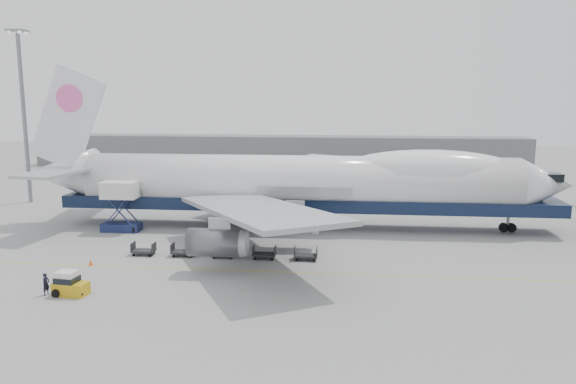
# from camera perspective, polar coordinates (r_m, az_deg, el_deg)

# --- Properties ---
(ground) EXTENTS (260.00, 260.00, 0.00)m
(ground) POSITION_cam_1_polar(r_m,az_deg,el_deg) (57.96, 0.03, -6.31)
(ground) COLOR gray
(ground) RESTS_ON ground
(apron_line) EXTENTS (60.00, 0.15, 0.01)m
(apron_line) POSITION_cam_1_polar(r_m,az_deg,el_deg) (52.26, -0.66, -8.13)
(apron_line) COLOR gold
(apron_line) RESTS_ON ground
(hangar) EXTENTS (110.00, 8.00, 7.00)m
(hangar) POSITION_cam_1_polar(r_m,az_deg,el_deg) (126.99, -1.17, 4.15)
(hangar) COLOR slate
(hangar) RESTS_ON ground
(floodlight_mast) EXTENTS (2.40, 2.40, 25.43)m
(floodlight_mast) POSITION_cam_1_polar(r_m,az_deg,el_deg) (92.67, -25.29, 7.77)
(floodlight_mast) COLOR slate
(floodlight_mast) RESTS_ON ground
(airliner) EXTENTS (67.00, 55.30, 19.98)m
(airliner) POSITION_cam_1_polar(r_m,az_deg,el_deg) (68.38, 1.62, 1.01)
(airliner) COLOR white
(airliner) RESTS_ON ground
(catering_truck) EXTENTS (4.55, 3.21, 5.99)m
(catering_truck) POSITION_cam_1_polar(r_m,az_deg,el_deg) (69.65, -16.65, -1.08)
(catering_truck) COLOR #19234D
(catering_truck) RESTS_ON ground
(baggage_tug) EXTENTS (2.86, 1.75, 1.98)m
(baggage_tug) POSITION_cam_1_polar(r_m,az_deg,el_deg) (49.63, -21.32, -8.75)
(baggage_tug) COLOR #C19712
(baggage_tug) RESTS_ON ground
(ground_worker) EXTENTS (0.62, 0.77, 1.85)m
(ground_worker) POSITION_cam_1_polar(r_m,az_deg,el_deg) (50.31, -23.37, -8.58)
(ground_worker) COLOR black
(ground_worker) RESTS_ON ground
(traffic_cone) EXTENTS (0.39, 0.39, 0.58)m
(traffic_cone) POSITION_cam_1_polar(r_m,az_deg,el_deg) (57.37, -19.41, -6.77)
(traffic_cone) COLOR #FF520D
(traffic_cone) RESTS_ON ground
(dolly_0) EXTENTS (2.30, 1.35, 1.30)m
(dolly_0) POSITION_cam_1_polar(r_m,az_deg,el_deg) (59.29, -14.46, -5.73)
(dolly_0) COLOR #2D2D30
(dolly_0) RESTS_ON ground
(dolly_1) EXTENTS (2.30, 1.35, 1.30)m
(dolly_1) POSITION_cam_1_polar(r_m,az_deg,el_deg) (57.99, -10.60, -5.93)
(dolly_1) COLOR #2D2D30
(dolly_1) RESTS_ON ground
(dolly_2) EXTENTS (2.30, 1.35, 1.30)m
(dolly_2) POSITION_cam_1_polar(r_m,az_deg,el_deg) (56.97, -6.58, -6.11)
(dolly_2) COLOR #2D2D30
(dolly_2) RESTS_ON ground
(dolly_3) EXTENTS (2.30, 1.35, 1.30)m
(dolly_3) POSITION_cam_1_polar(r_m,az_deg,el_deg) (56.23, -2.43, -6.27)
(dolly_3) COLOR #2D2D30
(dolly_3) RESTS_ON ground
(dolly_4) EXTENTS (2.30, 1.35, 1.30)m
(dolly_4) POSITION_cam_1_polar(r_m,az_deg,el_deg) (55.79, 1.81, -6.39)
(dolly_4) COLOR #2D2D30
(dolly_4) RESTS_ON ground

